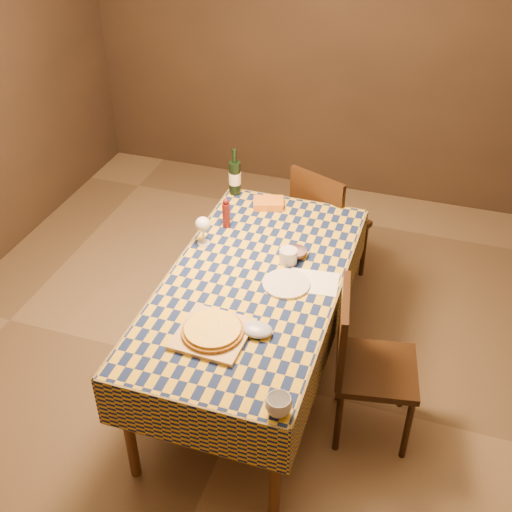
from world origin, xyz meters
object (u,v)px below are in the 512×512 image
at_px(cutting_board, 213,334).
at_px(bowl, 295,253).
at_px(pizza, 213,330).
at_px(white_plate, 286,284).
at_px(wine_bottle, 235,177).
at_px(chair_right, 362,358).
at_px(dining_table, 253,291).
at_px(chair_far, 325,221).

xyz_separation_m(cutting_board, bowl, (0.21, 0.77, 0.01)).
bearing_deg(bowl, pizza, -105.15).
distance_m(pizza, bowl, 0.80).
xyz_separation_m(bowl, white_plate, (0.02, -0.28, -0.01)).
relative_size(bowl, wine_bottle, 0.40).
distance_m(pizza, chair_right, 0.82).
xyz_separation_m(dining_table, cutting_board, (-0.05, -0.48, 0.09)).
bearing_deg(wine_bottle, cutting_board, -74.94).
bearing_deg(white_plate, chair_far, 91.03).
bearing_deg(chair_right, white_plate, 160.16).
bearing_deg(chair_right, wine_bottle, 136.37).
bearing_deg(cutting_board, wine_bottle, 105.06).
bearing_deg(pizza, chair_right, 24.89).
bearing_deg(cutting_board, pizza, -90.00).
height_order(dining_table, bowl, bowl).
relative_size(dining_table, cutting_board, 5.41).
distance_m(cutting_board, bowl, 0.80).
relative_size(wine_bottle, chair_far, 0.34).
relative_size(dining_table, bowl, 14.26).
distance_m(pizza, white_plate, 0.55).
bearing_deg(pizza, white_plate, 64.90).
relative_size(wine_bottle, chair_right, 0.34).
xyz_separation_m(dining_table, chair_far, (0.16, 1.08, -0.17)).
bearing_deg(cutting_board, chair_right, 24.89).
height_order(pizza, chair_far, chair_far).
bearing_deg(chair_right, dining_table, 166.88).
relative_size(cutting_board, white_plate, 1.32).
bearing_deg(chair_far, cutting_board, -97.76).
height_order(cutting_board, chair_far, chair_far).
xyz_separation_m(bowl, chair_right, (0.49, -0.44, -0.27)).
xyz_separation_m(dining_table, bowl, (0.16, 0.29, 0.10)).
bearing_deg(dining_table, pizza, -95.99).
xyz_separation_m(cutting_board, white_plate, (0.23, 0.49, -0.00)).
height_order(bowl, chair_far, chair_far).
bearing_deg(chair_far, chair_right, -68.42).
relative_size(dining_table, pizza, 4.97).
height_order(bowl, chair_right, chair_right).
height_order(wine_bottle, chair_far, wine_bottle).
xyz_separation_m(wine_bottle, chair_far, (0.57, 0.22, -0.37)).
distance_m(dining_table, wine_bottle, 0.97).
height_order(chair_far, chair_right, same).
bearing_deg(bowl, white_plate, -85.15).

